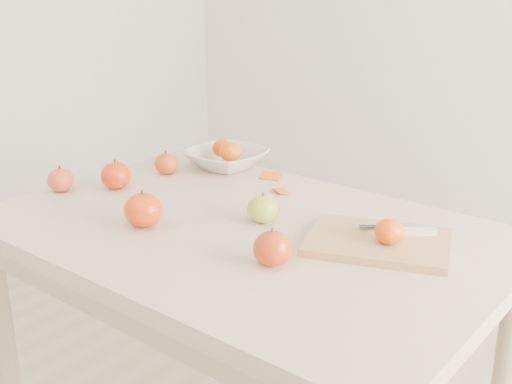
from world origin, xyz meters
The scene contains 15 objects.
table centered at (0.00, 0.00, 0.65)m, with size 1.20×0.80×0.75m.
cutting_board centered at (0.30, 0.09, 0.76)m, with size 0.30×0.22×0.02m, color tan.
board_tangerine centered at (0.33, 0.08, 0.80)m, with size 0.06×0.06×0.05m, color orange.
fruit_bowl centered at (-0.34, 0.33, 0.78)m, with size 0.23×0.23×0.06m, color silver.
bowl_tangerine_near centered at (-0.36, 0.34, 0.81)m, with size 0.06×0.06×0.05m, color #D43A07.
bowl_tangerine_far centered at (-0.31, 0.31, 0.81)m, with size 0.07×0.07×0.06m, color #D45407.
orange_peel_a centered at (-0.17, 0.33, 0.75)m, with size 0.06×0.04×0.00m, color #EC5C10.
orange_peel_b centered at (-0.07, 0.25, 0.75)m, with size 0.04×0.04×0.00m, color #E55810.
paring_knife centered at (0.35, 0.16, 0.78)m, with size 0.16×0.09×0.01m.
apple_green centered at (0.02, 0.05, 0.78)m, with size 0.07×0.07×0.07m, color olive.
apple_red_a centered at (-0.44, 0.17, 0.78)m, with size 0.07×0.07×0.06m, color #8F1502.
apple_red_d centered at (-0.54, -0.12, 0.78)m, with size 0.07×0.07×0.06m, color #A4141C.
apple_red_c centered at (-0.18, -0.15, 0.79)m, with size 0.09×0.09×0.08m, color #A70408.
apple_red_b centered at (-0.44, -0.01, 0.79)m, with size 0.08×0.08×0.07m, color #8E0F04.
apple_red_e centered at (0.18, -0.12, 0.79)m, with size 0.08×0.08×0.07m, color maroon.
Camera 1 is at (0.90, -1.06, 1.31)m, focal length 45.00 mm.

